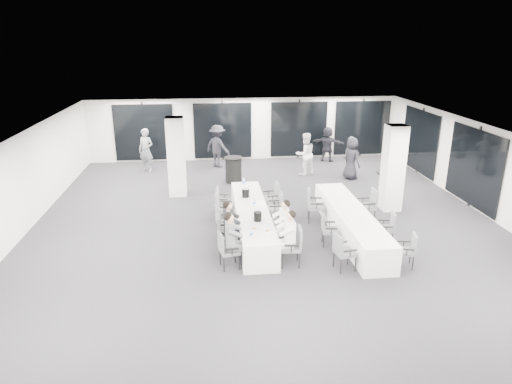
% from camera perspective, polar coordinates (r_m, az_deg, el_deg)
% --- Properties ---
extents(room, '(14.04, 16.04, 2.84)m').
position_cam_1_polar(room, '(14.44, 4.33, 2.68)').
color(room, '#27262C').
rests_on(room, ground).
extents(column_left, '(0.60, 0.60, 2.80)m').
position_cam_1_polar(column_left, '(16.26, -9.93, 4.35)').
color(column_left, silver).
rests_on(column_left, floor).
extents(column_right, '(0.60, 0.60, 2.80)m').
position_cam_1_polar(column_right, '(15.27, 16.75, 2.87)').
color(column_right, silver).
rests_on(column_right, floor).
extents(banquet_table_main, '(0.90, 5.00, 0.75)m').
position_cam_1_polar(banquet_table_main, '(13.18, -0.51, -3.55)').
color(banquet_table_main, silver).
rests_on(banquet_table_main, floor).
extents(banquet_table_side, '(0.90, 5.00, 0.75)m').
position_cam_1_polar(banquet_table_side, '(13.28, 11.75, -3.78)').
color(banquet_table_side, silver).
rests_on(banquet_table_side, floor).
extents(cocktail_table, '(0.72, 0.72, 1.00)m').
position_cam_1_polar(cocktail_table, '(17.71, -2.83, 2.81)').
color(cocktail_table, black).
rests_on(cocktail_table, floor).
extents(chair_main_left_near, '(0.55, 0.58, 0.92)m').
position_cam_1_polar(chair_main_left_near, '(11.18, -3.73, -7.03)').
color(chair_main_left_near, '#53565B').
rests_on(chair_main_left_near, floor).
extents(chair_main_left_second, '(0.54, 0.60, 1.04)m').
position_cam_1_polar(chair_main_left_second, '(11.89, -3.98, -5.00)').
color(chair_main_left_second, '#53565B').
rests_on(chair_main_left_second, floor).
extents(chair_main_left_mid, '(0.59, 0.62, 0.99)m').
position_cam_1_polar(chair_main_left_mid, '(12.67, -4.10, -3.62)').
color(chair_main_left_mid, '#53565B').
rests_on(chair_main_left_mid, floor).
extents(chair_main_left_fourth, '(0.58, 0.62, 0.99)m').
position_cam_1_polar(chair_main_left_fourth, '(13.71, -4.28, -1.83)').
color(chair_main_left_fourth, '#53565B').
rests_on(chair_main_left_fourth, floor).
extents(chair_main_left_far, '(0.50, 0.54, 0.88)m').
position_cam_1_polar(chair_main_left_far, '(14.54, -4.36, -0.89)').
color(chair_main_left_far, '#53565B').
rests_on(chair_main_left_far, floor).
extents(chair_main_right_near, '(0.53, 0.59, 0.99)m').
position_cam_1_polar(chair_main_right_near, '(11.33, 4.76, -6.48)').
color(chair_main_right_near, '#53565B').
rests_on(chair_main_right_near, floor).
extents(chair_main_right_second, '(0.46, 0.51, 0.87)m').
position_cam_1_polar(chair_main_right_second, '(12.05, 4.02, -5.20)').
color(chair_main_right_second, '#53565B').
rests_on(chair_main_right_second, floor).
extents(chair_main_right_mid, '(0.49, 0.53, 0.90)m').
position_cam_1_polar(chair_main_right_mid, '(12.93, 3.29, -3.36)').
color(chair_main_right_mid, '#53565B').
rests_on(chair_main_right_mid, floor).
extents(chair_main_right_fourth, '(0.51, 0.56, 0.95)m').
position_cam_1_polar(chair_main_right_fourth, '(13.82, 2.66, -1.74)').
color(chair_main_right_fourth, '#53565B').
rests_on(chair_main_right_fourth, floor).
extents(chair_main_right_far, '(0.55, 0.59, 0.98)m').
position_cam_1_polar(chair_main_right_far, '(14.64, 2.15, -0.46)').
color(chair_main_right_far, '#53565B').
rests_on(chair_main_right_far, floor).
extents(chair_side_left_near, '(0.55, 0.58, 0.93)m').
position_cam_1_polar(chair_side_left_near, '(11.26, 10.74, -7.11)').
color(chair_side_left_near, '#53565B').
rests_on(chair_side_left_near, floor).
extents(chair_side_left_mid, '(0.50, 0.54, 0.88)m').
position_cam_1_polar(chair_side_left_mid, '(12.51, 8.93, -4.42)').
color(chair_side_left_mid, '#53565B').
rests_on(chair_side_left_mid, floor).
extents(chair_side_left_far, '(0.59, 0.63, 1.02)m').
position_cam_1_polar(chair_side_left_far, '(13.99, 7.17, -1.42)').
color(chair_side_left_far, '#53565B').
rests_on(chair_side_left_far, floor).
extents(chair_side_right_near, '(0.53, 0.56, 0.87)m').
position_cam_1_polar(chair_side_right_near, '(11.83, 18.51, -6.68)').
color(chair_side_right_near, '#53565B').
rests_on(chair_side_right_near, floor).
extents(chair_side_right_mid, '(0.52, 0.56, 0.90)m').
position_cam_1_polar(chair_side_right_mid, '(12.94, 16.15, -4.11)').
color(chair_side_right_mid, '#53565B').
rests_on(chair_side_right_mid, floor).
extents(chair_side_right_far, '(0.53, 0.59, 1.03)m').
position_cam_1_polar(chair_side_right_far, '(14.28, 13.93, -1.40)').
color(chair_side_right_far, '#53565B').
rests_on(chair_side_right_far, floor).
extents(seated_guest_a, '(0.50, 0.38, 1.44)m').
position_cam_1_polar(seated_guest_a, '(11.08, -2.93, -5.61)').
color(seated_guest_a, slate).
rests_on(seated_guest_a, floor).
extents(seated_guest_b, '(0.50, 0.38, 1.44)m').
position_cam_1_polar(seated_guest_b, '(11.81, -3.16, -4.01)').
color(seated_guest_b, black).
rests_on(seated_guest_b, floor).
extents(seated_guest_c, '(0.50, 0.38, 1.44)m').
position_cam_1_polar(seated_guest_c, '(11.20, 3.94, -5.35)').
color(seated_guest_c, white).
rests_on(seated_guest_c, floor).
extents(seated_guest_d, '(0.50, 0.38, 1.44)m').
position_cam_1_polar(seated_guest_d, '(11.89, 3.31, -3.84)').
color(seated_guest_d, white).
rests_on(seated_guest_d, floor).
extents(standing_guest_b, '(1.09, 0.88, 1.96)m').
position_cam_1_polar(standing_guest_b, '(18.69, 6.18, 5.09)').
color(standing_guest_b, white).
rests_on(standing_guest_b, floor).
extents(standing_guest_c, '(1.47, 1.40, 2.09)m').
position_cam_1_polar(standing_guest_c, '(19.76, -4.84, 6.07)').
color(standing_guest_c, black).
rests_on(standing_guest_c, floor).
extents(standing_guest_d, '(1.22, 1.14, 1.83)m').
position_cam_1_polar(standing_guest_d, '(18.90, 11.81, 4.74)').
color(standing_guest_d, slate).
rests_on(standing_guest_d, floor).
extents(standing_guest_e, '(0.87, 1.05, 1.88)m').
position_cam_1_polar(standing_guest_e, '(18.42, 11.87, 4.45)').
color(standing_guest_e, black).
rests_on(standing_guest_e, floor).
extents(standing_guest_f, '(1.75, 1.34, 1.79)m').
position_cam_1_polar(standing_guest_f, '(20.93, 8.94, 6.21)').
color(standing_guest_f, black).
rests_on(standing_guest_f, floor).
extents(standing_guest_g, '(0.94, 0.87, 2.04)m').
position_cam_1_polar(standing_guest_g, '(19.62, -13.61, 5.45)').
color(standing_guest_g, slate).
rests_on(standing_guest_g, floor).
extents(standing_guest_h, '(1.05, 0.97, 1.86)m').
position_cam_1_polar(standing_guest_h, '(16.38, 16.13, 2.28)').
color(standing_guest_h, black).
rests_on(standing_guest_h, floor).
extents(ice_bucket_near, '(0.22, 0.22, 0.25)m').
position_cam_1_polar(ice_bucket_near, '(12.12, 0.21, -3.07)').
color(ice_bucket_near, black).
rests_on(ice_bucket_near, banquet_table_main).
extents(ice_bucket_far, '(0.23, 0.23, 0.26)m').
position_cam_1_polar(ice_bucket_far, '(13.90, -1.31, -0.10)').
color(ice_bucket_far, black).
rests_on(ice_bucket_far, banquet_table_main).
extents(water_bottle_a, '(0.07, 0.07, 0.21)m').
position_cam_1_polar(water_bottle_a, '(11.17, -0.59, -5.16)').
color(water_bottle_a, silver).
rests_on(water_bottle_a, banquet_table_main).
extents(water_bottle_b, '(0.07, 0.07, 0.21)m').
position_cam_1_polar(water_bottle_b, '(13.20, -0.21, -1.28)').
color(water_bottle_b, silver).
rests_on(water_bottle_b, banquet_table_main).
extents(water_bottle_c, '(0.08, 0.08, 0.24)m').
position_cam_1_polar(water_bottle_c, '(15.00, -1.56, 1.29)').
color(water_bottle_c, silver).
rests_on(water_bottle_c, banquet_table_main).
extents(plate_a, '(0.20, 0.20, 0.03)m').
position_cam_1_polar(plate_a, '(11.65, -0.22, -4.59)').
color(plate_a, white).
rests_on(plate_a, banquet_table_main).
extents(plate_b, '(0.22, 0.22, 0.03)m').
position_cam_1_polar(plate_b, '(11.53, 1.42, -4.85)').
color(plate_b, white).
rests_on(plate_b, banquet_table_main).
extents(plate_c, '(0.18, 0.18, 0.03)m').
position_cam_1_polar(plate_c, '(12.66, 0.32, -2.63)').
color(plate_c, white).
rests_on(plate_c, banquet_table_main).
extents(wine_glass, '(0.08, 0.08, 0.22)m').
position_cam_1_polar(wine_glass, '(11.18, 1.09, -4.79)').
color(wine_glass, silver).
rests_on(wine_glass, banquet_table_main).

